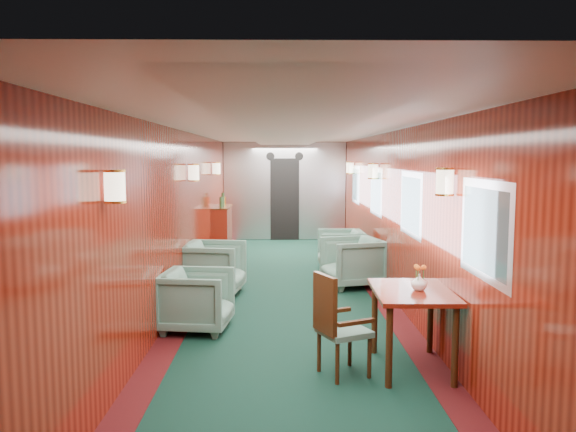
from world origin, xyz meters
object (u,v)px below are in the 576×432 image
at_px(side_chair, 336,321).
at_px(credenza, 222,230).
at_px(armchair_right_near, 352,262).
at_px(armchair_right_far, 341,250).
at_px(dining_table, 412,303).
at_px(armchair_left_far, 214,268).
at_px(armchair_left_near, 197,300).

height_order(side_chair, credenza, credenza).
xyz_separation_m(side_chair, armchair_right_near, (0.62, 3.65, -0.14)).
relative_size(side_chair, armchair_right_far, 1.21).
height_order(side_chair, armchair_right_near, side_chair).
bearing_deg(credenza, dining_table, -69.16).
bearing_deg(credenza, armchair_left_far, -86.15).
distance_m(dining_table, credenza, 6.95).
xyz_separation_m(armchair_left_near, armchair_right_near, (2.11, 2.22, 0.03)).
relative_size(side_chair, armchair_right_near, 1.14).
height_order(dining_table, side_chair, side_chair).
distance_m(dining_table, side_chair, 0.78).
relative_size(armchair_left_far, armchair_right_far, 1.08).
xyz_separation_m(armchair_left_near, armchair_left_far, (-0.01, 1.74, 0.04)).
bearing_deg(side_chair, armchair_right_far, 58.61).
bearing_deg(armchair_left_far, armchair_left_near, -171.69).
relative_size(armchair_left_near, armchair_right_near, 0.92).
bearing_deg(armchair_left_far, side_chair, -146.69).
distance_m(side_chair, armchair_left_near, 2.06).
xyz_separation_m(armchair_left_far, armchair_right_far, (2.08, 1.80, -0.03)).
xyz_separation_m(credenza, armchair_right_near, (2.35, -3.03, -0.13)).
relative_size(dining_table, armchair_left_near, 1.33).
relative_size(dining_table, credenza, 0.82).
bearing_deg(credenza, side_chair, -75.48).
bearing_deg(armchair_right_far, armchair_left_far, -50.35).
relative_size(armchair_left_far, armchair_right_near, 1.02).
distance_m(side_chair, credenza, 6.89).
bearing_deg(armchair_right_near, side_chair, -23.96).
relative_size(side_chair, armchair_left_far, 1.12).
bearing_deg(side_chair, armchair_left_near, 111.56).
height_order(armchair_left_near, armchair_left_far, armchair_left_far).
relative_size(armchair_left_near, armchair_right_far, 0.98).
bearing_deg(armchair_left_far, credenza, 11.92).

